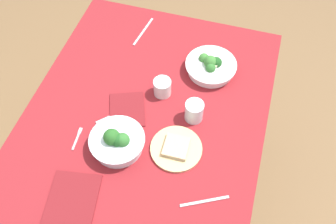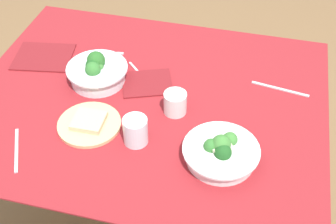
# 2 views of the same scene
# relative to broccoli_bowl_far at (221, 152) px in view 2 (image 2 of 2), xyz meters

# --- Properties ---
(dining_table) EXTENTS (1.22, 0.99, 0.78)m
(dining_table) POSITION_rel_broccoli_bowl_far_xyz_m (0.29, -0.21, -0.16)
(dining_table) COLOR maroon
(dining_table) RESTS_ON ground_plane
(broccoli_bowl_far) EXTENTS (0.23, 0.23, 0.09)m
(broccoli_bowl_far) POSITION_rel_broccoli_bowl_far_xyz_m (0.00, 0.00, 0.00)
(broccoli_bowl_far) COLOR white
(broccoli_bowl_far) RESTS_ON dining_table
(broccoli_bowl_near) EXTENTS (0.22, 0.22, 0.11)m
(broccoli_bowl_near) POSITION_rel_broccoli_bowl_far_xyz_m (0.49, -0.26, 0.01)
(broccoli_bowl_near) COLOR white
(broccoli_bowl_near) RESTS_ON dining_table
(bread_side_plate) EXTENTS (0.20, 0.20, 0.03)m
(bread_side_plate) POSITION_rel_broccoli_bowl_far_xyz_m (0.43, -0.04, -0.02)
(bread_side_plate) COLOR #D6B27A
(bread_side_plate) RESTS_ON dining_table
(water_glass_center) EXTENTS (0.08, 0.08, 0.09)m
(water_glass_center) POSITION_rel_broccoli_bowl_far_xyz_m (0.27, -0.01, 0.01)
(water_glass_center) COLOR silver
(water_glass_center) RESTS_ON dining_table
(water_glass_side) EXTENTS (0.08, 0.08, 0.08)m
(water_glass_side) POSITION_rel_broccoli_bowl_far_xyz_m (0.18, -0.17, 0.01)
(water_glass_side) COLOR silver
(water_glass_side) RESTS_ON dining_table
(fork_by_far_bowl) EXTENTS (0.10, 0.02, 0.00)m
(fork_by_far_bowl) POSITION_rel_broccoli_bowl_far_xyz_m (0.49, -0.43, -0.03)
(fork_by_far_bowl) COLOR #B7B7BC
(fork_by_far_bowl) RESTS_ON dining_table
(fork_by_near_bowl) EXTENTS (0.07, 0.07, 0.00)m
(fork_by_near_bowl) POSITION_rel_broccoli_bowl_far_xyz_m (0.37, -0.35, -0.03)
(fork_by_near_bowl) COLOR #B7B7BC
(fork_by_near_bowl) RESTS_ON dining_table
(table_knife_left) EXTENTS (0.20, 0.04, 0.00)m
(table_knife_left) POSITION_rel_broccoli_bowl_far_xyz_m (-0.15, -0.37, -0.03)
(table_knife_left) COLOR #B7B7BC
(table_knife_left) RESTS_ON dining_table
(table_knife_right) EXTENTS (0.09, 0.17, 0.00)m
(table_knife_right) POSITION_rel_broccoli_bowl_far_xyz_m (0.61, 0.12, -0.03)
(table_knife_right) COLOR #B7B7BC
(table_knife_right) RESTS_ON dining_table
(napkin_folded_upper) EXTENTS (0.22, 0.20, 0.01)m
(napkin_folded_upper) POSITION_rel_broccoli_bowl_far_xyz_m (0.31, -0.29, -0.03)
(napkin_folded_upper) COLOR maroon
(napkin_folded_upper) RESTS_ON dining_table
(napkin_folded_lower) EXTENTS (0.24, 0.21, 0.01)m
(napkin_folded_lower) POSITION_rel_broccoli_bowl_far_xyz_m (0.74, -0.34, -0.03)
(napkin_folded_lower) COLOR maroon
(napkin_folded_lower) RESTS_ON dining_table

